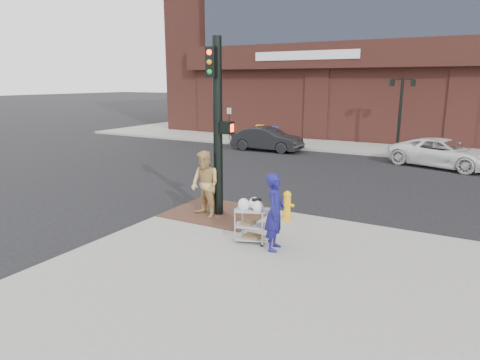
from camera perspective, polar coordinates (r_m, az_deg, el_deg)
The scene contains 13 objects.
ground at distance 11.78m, azimuth -2.82°, elevation -6.61°, with size 220.00×220.00×0.00m, color black.
brick_curb_ramp at distance 12.76m, azimuth -2.99°, elevation -4.32°, with size 2.80×2.40×0.01m, color #4F3025.
lamp_post at distance 25.74m, azimuth 20.63°, elevation 9.26°, with size 1.32×0.22×4.00m.
parking_sign at distance 28.46m, azimuth -1.45°, elevation 7.60°, with size 0.05×0.05×2.20m, color black.
traffic_signal_pole at distance 12.06m, azimuth -2.96°, elevation 7.65°, with size 0.61×0.51×5.00m.
woman_blue at distance 9.81m, azimuth 4.68°, elevation -4.26°, with size 0.66×0.43×1.81m, color navy.
pedestrian_tan at distance 12.18m, azimuth -4.68°, elevation -0.57°, with size 0.93×0.72×1.90m, color tan.
sedan_dark at distance 24.89m, azimuth 3.62°, elevation 5.48°, with size 1.45×4.14×1.37m, color black.
minivan_white at distance 22.18m, azimuth 25.49°, elevation 3.25°, with size 2.21×4.79×1.33m, color white.
utility_cart at distance 10.33m, azimuth 1.64°, elevation -5.66°, with size 0.90×0.70×1.10m.
fire_hydrant at distance 12.02m, azimuth 6.31°, elevation -3.36°, with size 0.40×0.28×0.84m.
newsbox_yellow at distance 27.90m, azimuth 2.65°, elevation 6.29°, with size 0.44×0.40×1.05m, color orange.
newsbox_blue at distance 27.38m, azimuth 4.53°, elevation 6.09°, with size 0.42×0.38×1.00m, color #1A34AB.
Camera 1 is at (5.89, -9.40, 3.97)m, focal length 32.00 mm.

